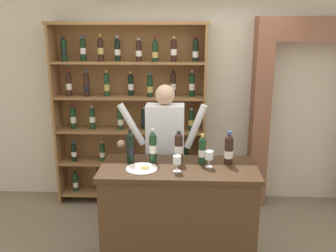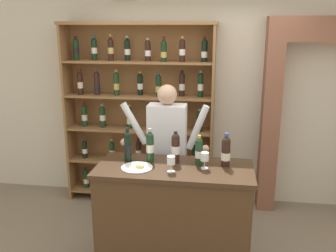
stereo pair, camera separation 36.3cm
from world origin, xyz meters
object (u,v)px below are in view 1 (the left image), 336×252
wine_shelf (130,110)px  cheese_plate (142,169)px  tasting_bottle_vin_santo (130,147)px  shopkeeper (165,145)px  wine_glass_right (209,156)px  tasting_counter (178,218)px  wine_glass_center (177,161)px  tasting_bottle_chianti (202,150)px  tasting_bottle_prosecco (229,149)px  tasting_bottle_rosso (179,147)px  tasting_bottle_super_tuscan (153,147)px

wine_shelf → cheese_plate: wine_shelf is taller
tasting_bottle_vin_santo → cheese_plate: bearing=-53.3°
shopkeeper → cheese_plate: (-0.17, -0.66, -0.00)m
wine_glass_right → tasting_bottle_vin_santo: bearing=173.1°
wine_shelf → tasting_counter: 1.71m
shopkeeper → wine_glass_center: bearing=-78.6°
tasting_bottle_chianti → tasting_bottle_prosecco: tasting_bottle_prosecco is taller
cheese_plate → wine_shelf: bearing=101.8°
tasting_bottle_rosso → wine_glass_right: tasting_bottle_rosso is taller
tasting_bottle_vin_santo → tasting_bottle_rosso: bearing=3.7°
tasting_bottle_vin_santo → wine_glass_right: bearing=-6.9°
tasting_bottle_vin_santo → tasting_bottle_super_tuscan: size_ratio=1.02×
tasting_bottle_super_tuscan → tasting_bottle_prosecco: 0.69m
tasting_counter → tasting_bottle_chianti: tasting_bottle_chianti is taller
tasting_bottle_chianti → tasting_bottle_vin_santo: bearing=-179.5°
tasting_bottle_prosecco → cheese_plate: 0.80m
tasting_bottle_chianti → tasting_bottle_prosecco: 0.24m
wine_shelf → wine_glass_right: size_ratio=15.26×
shopkeeper → wine_glass_right: (0.42, -0.58, 0.10)m
tasting_bottle_prosecco → cheese_plate: (-0.77, -0.18, -0.13)m
tasting_bottle_chianti → wine_glass_right: tasting_bottle_chianti is taller
shopkeeper → tasting_bottle_chianti: shopkeeper is taller
wine_glass_center → tasting_bottle_chianti: bearing=43.3°
tasting_bottle_super_tuscan → wine_shelf: bearing=106.7°
tasting_bottle_super_tuscan → cheese_plate: size_ratio=1.13×
tasting_bottle_super_tuscan → wine_glass_center: tasting_bottle_super_tuscan is taller
shopkeeper → tasting_bottle_prosecco: (0.60, -0.48, 0.13)m
tasting_bottle_vin_santo → tasting_bottle_chianti: 0.66m
tasting_bottle_super_tuscan → tasting_bottle_prosecco: size_ratio=1.03×
tasting_bottle_vin_santo → cheese_plate: (0.13, -0.17, -0.14)m
tasting_bottle_prosecco → wine_glass_center: 0.51m
wine_glass_right → cheese_plate: 0.60m
tasting_bottle_vin_santo → tasting_bottle_super_tuscan: (0.21, 0.02, 0.00)m
tasting_counter → wine_glass_center: bearing=-96.1°
shopkeeper → wine_glass_center: size_ratio=11.67×
tasting_counter → tasting_bottle_prosecco: 0.80m
tasting_counter → cheese_plate: 0.62m
tasting_bottle_super_tuscan → wine_glass_center: (0.23, -0.23, -0.05)m
tasting_counter → tasting_bottle_chianti: bearing=23.6°
tasting_bottle_chianti → wine_glass_right: size_ratio=1.85×
wine_shelf → tasting_counter: size_ratio=1.63×
tasting_counter → shopkeeper: (-0.15, 0.58, 0.52)m
tasting_bottle_super_tuscan → tasting_bottle_chianti: bearing=-2.2°
tasting_counter → wine_glass_right: wine_glass_right is taller
wine_glass_center → tasting_bottle_prosecco: bearing=25.0°
tasting_bottle_rosso → wine_glass_center: size_ratio=2.08×
wine_shelf → tasting_bottle_chianti: wine_shelf is taller
tasting_bottle_rosso → cheese_plate: bearing=-147.9°
tasting_bottle_super_tuscan → tasting_bottle_chianti: (0.45, -0.02, -0.02)m
tasting_bottle_chianti → wine_glass_center: bearing=-136.7°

